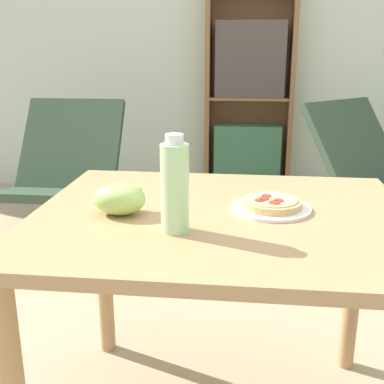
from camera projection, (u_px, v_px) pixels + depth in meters
wall_back at (250, 35)px, 3.83m from camera, size 8.00×0.05×2.60m
dining_table at (221, 247)px, 1.41m from camera, size 1.08×0.88×0.75m
pizza_on_plate at (271, 205)px, 1.39m from camera, size 0.23×0.23×0.04m
grape_bunch at (120, 199)px, 1.35m from camera, size 0.15×0.12×0.09m
drink_bottle at (175, 187)px, 1.20m from camera, size 0.07×0.07×0.25m
lounge_chair_near at (65, 200)px, 3.02m from camera, size 0.64×0.77×0.88m
lounge_chair_far at (372, 200)px, 3.01m from camera, size 0.93×0.99×0.88m
bookshelf at (249, 107)px, 3.84m from camera, size 0.69×0.26×1.63m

